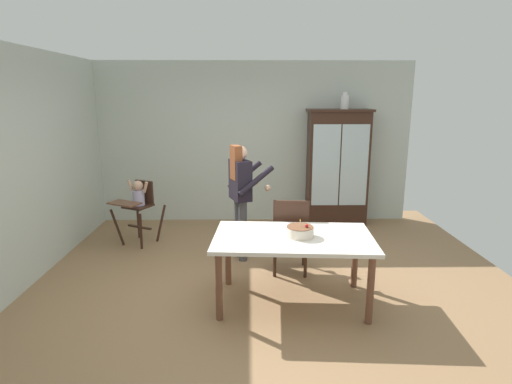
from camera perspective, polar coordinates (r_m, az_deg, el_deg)
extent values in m
plane|color=#93704C|center=(4.92, -0.11, -12.76)|extent=(6.24, 6.24, 0.00)
cube|color=beige|center=(7.09, -0.41, 6.76)|extent=(5.32, 0.06, 2.70)
cube|color=beige|center=(5.17, -30.70, 2.42)|extent=(0.06, 5.32, 2.70)
cube|color=#382116|center=(7.05, 11.11, 3.13)|extent=(0.98, 0.42, 1.89)
cube|color=#382116|center=(6.95, 11.47, 10.98)|extent=(1.04, 0.48, 0.04)
cube|color=silver|center=(6.78, 9.61, 3.60)|extent=(0.44, 0.01, 1.32)
cube|color=silver|center=(6.88, 13.39, 3.57)|extent=(0.44, 0.01, 1.32)
cube|color=#382116|center=(7.03, 11.14, 3.89)|extent=(0.90, 0.36, 0.02)
cylinder|color=white|center=(6.96, 12.11, 12.03)|extent=(0.13, 0.13, 0.22)
cylinder|color=white|center=(6.96, 12.17, 13.14)|extent=(0.07, 0.07, 0.05)
cylinder|color=#382116|center=(6.34, -18.57, -4.65)|extent=(0.18, 0.09, 0.56)
cylinder|color=#382116|center=(6.05, -15.56, -5.29)|extent=(0.09, 0.18, 0.56)
cylinder|color=#382116|center=(6.65, -15.93, -3.65)|extent=(0.09, 0.18, 0.56)
cylinder|color=#382116|center=(6.37, -12.96, -4.20)|extent=(0.18, 0.09, 0.56)
cube|color=#382116|center=(6.36, -15.74, -4.67)|extent=(0.39, 0.22, 0.02)
cube|color=#382116|center=(6.27, -15.93, -1.88)|extent=(0.46, 0.46, 0.02)
cube|color=#382116|center=(6.34, -15.11, 0.03)|extent=(0.29, 0.16, 0.34)
cube|color=brown|center=(6.05, -17.68, -1.49)|extent=(0.50, 0.41, 0.02)
cylinder|color=#B2ADD1|center=(6.25, -15.88, -0.76)|extent=(0.17, 0.17, 0.22)
sphere|color=tan|center=(6.21, -15.98, 0.83)|extent=(0.15, 0.15, 0.15)
cylinder|color=tan|center=(6.31, -16.93, 0.88)|extent=(0.11, 0.08, 0.17)
cylinder|color=tan|center=(6.13, -14.99, 0.64)|extent=(0.11, 0.08, 0.17)
cylinder|color=#47474C|center=(5.46, -1.81, -5.40)|extent=(0.11, 0.11, 0.82)
cylinder|color=#47474C|center=(5.61, -2.43, -4.88)|extent=(0.11, 0.11, 0.82)
cube|color=black|center=(5.36, -2.19, 1.67)|extent=(0.32, 0.41, 0.52)
cube|color=white|center=(5.40, -1.15, 1.76)|extent=(0.03, 0.06, 0.49)
sphere|color=tan|center=(5.30, -2.22, 5.38)|extent=(0.19, 0.19, 0.19)
cube|color=brown|center=(5.30, -2.77, 4.06)|extent=(0.17, 0.22, 0.44)
cylinder|color=black|center=(5.22, 0.02, 1.57)|extent=(0.48, 0.24, 0.37)
sphere|color=tan|center=(5.31, 1.61, 0.54)|extent=(0.08, 0.08, 0.08)
cylinder|color=black|center=(5.59, -1.55, 2.34)|extent=(0.48, 0.24, 0.37)
sphere|color=tan|center=(5.67, -0.03, 1.37)|extent=(0.08, 0.08, 0.08)
cube|color=silver|center=(4.30, 5.15, -6.31)|extent=(1.69, 1.06, 0.04)
cylinder|color=brown|center=(4.12, -5.13, -12.85)|extent=(0.07, 0.07, 0.70)
cylinder|color=brown|center=(4.18, 15.49, -12.86)|extent=(0.07, 0.07, 0.70)
cylinder|color=brown|center=(4.83, -3.87, -8.76)|extent=(0.07, 0.07, 0.70)
cylinder|color=brown|center=(4.88, 13.49, -8.84)|extent=(0.07, 0.07, 0.70)
cylinder|color=beige|center=(4.28, 6.08, -5.47)|extent=(0.28, 0.28, 0.10)
cylinder|color=brown|center=(4.26, 6.10, -4.79)|extent=(0.27, 0.27, 0.01)
cylinder|color=#F2E5CC|center=(4.25, 6.11, -4.35)|extent=(0.01, 0.01, 0.06)
cone|color=yellow|center=(4.24, 6.12, -3.81)|extent=(0.02, 0.02, 0.02)
sphere|color=red|center=(4.23, 7.01, -4.64)|extent=(0.04, 0.04, 0.04)
cylinder|color=#382116|center=(5.41, 6.61, -7.75)|extent=(0.04, 0.04, 0.45)
cylinder|color=#382116|center=(5.40, 2.65, -7.71)|extent=(0.04, 0.04, 0.45)
cylinder|color=#382116|center=(5.07, 6.84, -9.26)|extent=(0.04, 0.04, 0.45)
cylinder|color=#382116|center=(5.06, 2.60, -9.22)|extent=(0.04, 0.04, 0.45)
cube|color=brown|center=(5.14, 4.72, -5.98)|extent=(0.47, 0.47, 0.03)
cube|color=#382116|center=(4.87, 4.83, -3.93)|extent=(0.42, 0.07, 0.48)
cylinder|color=#382116|center=(4.88, 7.07, -3.95)|extent=(0.03, 0.03, 0.48)
cylinder|color=#382116|center=(4.87, 2.60, -3.90)|extent=(0.03, 0.03, 0.48)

